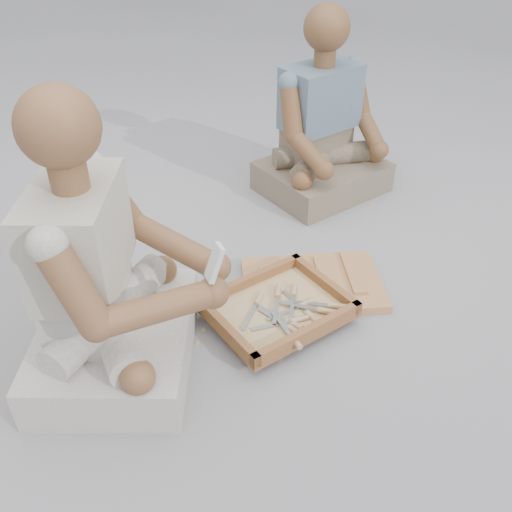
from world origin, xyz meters
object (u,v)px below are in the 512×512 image
object	(u,v)px
carved_panel	(312,284)
tool_tray	(278,309)
craftsman	(104,285)
companion	(323,134)

from	to	relation	value
carved_panel	tool_tray	world-z (taller)	tool_tray
craftsman	tool_tray	bearing A→B (deg)	109.94
craftsman	companion	bearing A→B (deg)	146.88
carved_panel	craftsman	size ratio (longest dim) A/B	0.57
tool_tray	companion	distance (m)	1.10
carved_panel	companion	bearing A→B (deg)	66.80
carved_panel	companion	distance (m)	0.90
carved_panel	tool_tray	distance (m)	0.25
tool_tray	craftsman	xyz separation A→B (m)	(-0.61, -0.03, 0.28)
tool_tray	companion	world-z (taller)	companion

